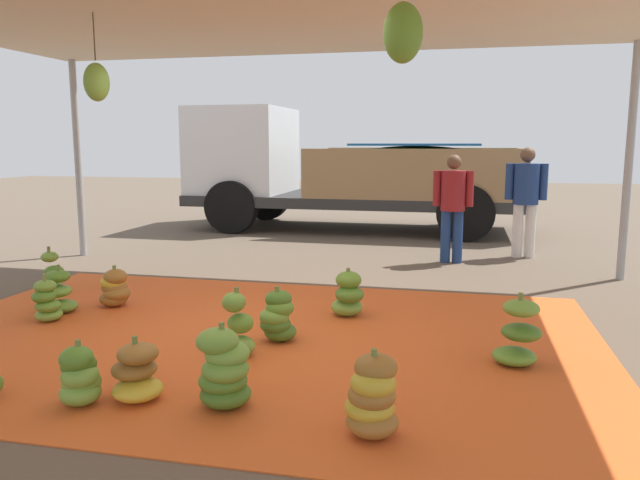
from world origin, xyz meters
TOP-DOWN VIEW (x-y plane):
  - ground_plane at (0.00, 3.00)m, footprint 40.00×40.00m
  - tarp_orange at (0.00, 0.00)m, footprint 6.11×4.17m
  - banana_bunch_0 at (-0.28, -1.37)m, footprint 0.42×0.42m
  - banana_bunch_1 at (-2.02, 0.06)m, footprint 0.35×0.35m
  - banana_bunch_2 at (-1.69, 0.70)m, footprint 0.41×0.38m
  - banana_bunch_4 at (0.10, -0.43)m, footprint 0.32×0.32m
  - banana_bunch_5 at (0.30, -0.02)m, footprint 0.38×0.37m
  - banana_bunch_6 at (0.75, 0.87)m, footprint 0.42×0.43m
  - banana_bunch_7 at (-2.78, 1.17)m, footprint 0.30×0.28m
  - banana_bunch_8 at (-0.59, -1.54)m, footprint 0.35×0.36m
  - banana_bunch_9 at (1.33, -1.54)m, footprint 0.42×0.44m
  - banana_bunch_10 at (2.27, -0.15)m, footprint 0.49×0.47m
  - banana_bunch_11 at (0.35, -1.38)m, footprint 0.46×0.45m
  - banana_bunch_13 at (-2.12, 0.38)m, footprint 0.45×0.45m
  - cargo_truck_main at (-0.57, 7.06)m, footprint 6.40×2.46m
  - worker_0 at (1.70, 3.96)m, footprint 0.56×0.34m
  - worker_1 at (2.75, 4.62)m, footprint 0.60×0.37m

SIDE VIEW (x-z plane):
  - ground_plane at x=0.00m, z-range 0.00..0.00m
  - tarp_orange at x=0.00m, z-range 0.00..0.01m
  - banana_bunch_0 at x=-0.28m, z-range -0.03..0.40m
  - banana_bunch_1 at x=-2.02m, z-range -0.03..0.43m
  - banana_bunch_8 at x=-0.59m, z-range -0.02..0.42m
  - banana_bunch_2 at x=-1.69m, z-range -0.02..0.42m
  - banana_bunch_13 at x=-2.12m, z-range -0.04..0.45m
  - banana_bunch_6 at x=0.75m, z-range -0.02..0.46m
  - banana_bunch_5 at x=0.30m, z-range -0.02..0.46m
  - banana_bunch_7 at x=-2.78m, z-range -0.04..0.48m
  - banana_bunch_9 at x=1.33m, z-range -0.02..0.50m
  - banana_bunch_10 at x=2.27m, z-range -0.04..0.53m
  - banana_bunch_4 at x=0.10m, z-range -0.03..0.53m
  - banana_bunch_11 at x=0.35m, z-range -0.03..0.55m
  - worker_0 at x=1.70m, z-range 0.13..1.67m
  - worker_1 at x=2.75m, z-range 0.14..1.78m
  - cargo_truck_main at x=-0.57m, z-range -0.02..2.38m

